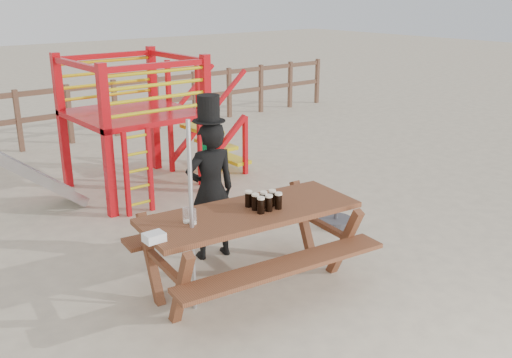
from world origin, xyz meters
TOP-DOWN VIEW (x-y plane):
  - ground at (0.00, 0.00)m, footprint 60.00×60.00m
  - back_fence at (0.00, 7.00)m, footprint 15.09×0.09m
  - playground_fort at (0.12, 3.58)m, footprint 4.71×1.84m
  - picnic_table at (-0.35, 0.05)m, footprint 2.41×1.81m
  - man_with_hat at (-0.24, 0.91)m, footprint 0.65×0.50m
  - metal_pole at (-1.04, 0.05)m, footprint 0.04×0.04m
  - parasol_base at (1.55, 0.62)m, footprint 0.45×0.45m
  - paper_bag at (-1.48, -0.01)m, footprint 0.18×0.14m
  - stout_pints at (-0.21, -0.01)m, footprint 0.30×0.31m
  - empty_glasses at (-1.01, 0.15)m, footprint 0.10×0.14m

SIDE VIEW (x-z plane):
  - ground at x=0.00m, z-range 0.00..0.00m
  - parasol_base at x=1.55m, z-range -0.04..0.15m
  - picnic_table at x=-0.35m, z-range 0.11..0.98m
  - back_fence at x=0.00m, z-range 0.14..1.34m
  - man_with_hat at x=-0.24m, z-range -0.10..1.81m
  - paper_bag at x=-1.48m, z-range 0.87..0.95m
  - empty_glasses at x=-1.01m, z-range 0.86..1.01m
  - metal_pole at x=-1.04m, z-range 0.00..1.90m
  - stout_pints at x=-0.21m, z-range 0.87..1.04m
  - playground_fort at x=0.12m, z-range 0.02..2.12m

